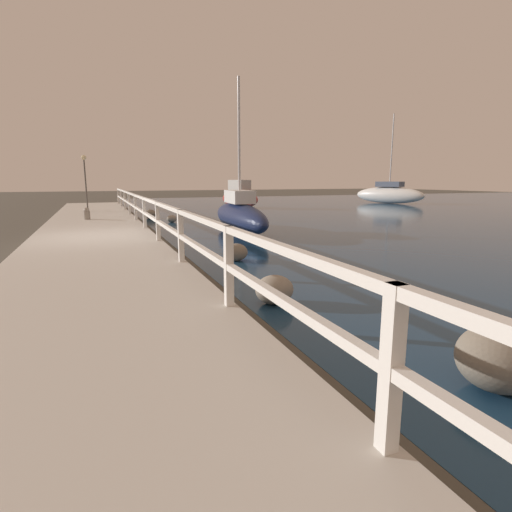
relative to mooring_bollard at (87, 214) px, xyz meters
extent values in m
plane|color=#4C473D|center=(0.24, -5.32, -0.52)|extent=(120.00, 120.00, 0.00)
cube|color=beige|center=(0.24, -5.32, -0.38)|extent=(3.32, 36.00, 0.29)
cube|color=white|center=(1.80, -15.63, 0.27)|extent=(0.10, 0.10, 1.00)
cube|color=white|center=(1.80, -12.68, 0.27)|extent=(0.10, 0.10, 1.00)
cube|color=white|center=(1.80, -9.74, 0.27)|extent=(0.10, 0.10, 1.00)
cube|color=white|center=(1.80, -6.79, 0.27)|extent=(0.10, 0.10, 1.00)
cube|color=white|center=(1.80, -3.85, 0.27)|extent=(0.10, 0.10, 1.00)
cube|color=white|center=(1.80, -0.90, 0.27)|extent=(0.10, 0.10, 1.00)
cube|color=white|center=(1.80, 2.05, 0.27)|extent=(0.10, 0.10, 1.00)
cube|color=white|center=(1.80, 4.99, 0.27)|extent=(0.10, 0.10, 1.00)
cube|color=white|center=(1.80, 7.94, 0.27)|extent=(0.10, 0.10, 1.00)
cube|color=white|center=(1.80, 10.88, 0.27)|extent=(0.10, 0.10, 1.00)
cube|color=white|center=(1.80, -5.32, 0.73)|extent=(0.09, 32.50, 0.08)
cube|color=white|center=(1.80, -5.32, 0.27)|extent=(0.09, 32.50, 0.08)
ellipsoid|color=gray|center=(2.74, -12.00, -0.30)|extent=(0.59, 0.53, 0.44)
ellipsoid|color=gray|center=(3.41, 0.35, -0.36)|extent=(0.43, 0.39, 0.32)
ellipsoid|color=slate|center=(3.56, -15.03, -0.23)|extent=(0.80, 0.72, 0.60)
ellipsoid|color=slate|center=(3.27, -8.72, -0.32)|extent=(0.54, 0.49, 0.41)
ellipsoid|color=slate|center=(2.79, 2.68, -0.31)|extent=(0.58, 0.52, 0.43)
cylinder|color=gray|center=(0.00, 0.00, -0.07)|extent=(0.25, 0.25, 0.32)
sphere|color=gray|center=(0.00, 0.00, 0.13)|extent=(0.22, 0.22, 0.22)
cylinder|color=#514C47|center=(-0.03, 4.69, 1.03)|extent=(0.07, 0.07, 2.52)
sphere|color=beige|center=(-0.03, 4.69, 2.41)|extent=(0.24, 0.24, 0.24)
ellipsoid|color=#192347|center=(5.10, -3.82, 0.00)|extent=(1.47, 5.63, 1.03)
cube|color=silver|center=(5.10, -3.82, 0.73)|extent=(0.86, 1.66, 0.44)
cylinder|color=silver|center=(5.10, -3.82, 2.63)|extent=(0.09, 0.09, 4.24)
ellipsoid|color=red|center=(9.26, 7.87, 0.07)|extent=(2.11, 3.89, 1.18)
cube|color=beige|center=(9.26, 7.87, 0.99)|extent=(1.19, 1.68, 0.66)
cylinder|color=silver|center=(9.26, 7.87, 2.89)|extent=(0.09, 0.09, 4.45)
ellipsoid|color=white|center=(22.03, 8.41, 0.13)|extent=(3.40, 5.80, 1.30)
cube|color=#4C566B|center=(22.03, 8.41, 0.98)|extent=(1.63, 2.22, 0.41)
cylinder|color=silver|center=(22.03, 8.41, 3.54)|extent=(0.09, 0.09, 5.52)
camera|label=1|loc=(0.32, -17.28, 1.32)|focal=28.00mm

